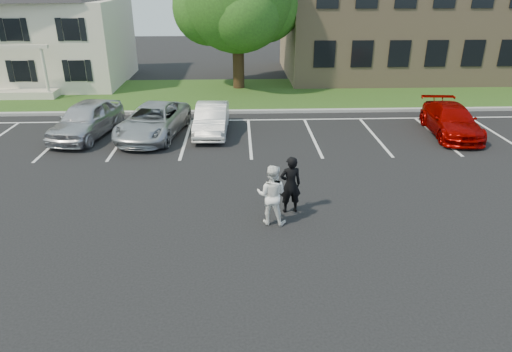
{
  "coord_description": "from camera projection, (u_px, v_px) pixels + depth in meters",
  "views": [
    {
      "loc": [
        -0.48,
        -11.12,
        6.61
      ],
      "look_at": [
        0.0,
        1.0,
        1.25
      ],
      "focal_mm": 32.0,
      "sensor_mm": 36.0,
      "label": 1
    }
  ],
  "objects": [
    {
      "name": "ground_plane",
      "position": [
        257.0,
        231.0,
        12.85
      ],
      "size": [
        90.0,
        90.0,
        0.0
      ],
      "primitive_type": "plane",
      "color": "black",
      "rests_on": "ground"
    },
    {
      "name": "grass_strip",
      "position": [
        246.0,
        94.0,
        27.46
      ],
      "size": [
        44.0,
        8.0,
        0.08
      ],
      "primitive_type": "cube",
      "color": "#274017",
      "rests_on": "ground"
    },
    {
      "name": "office_building",
      "position": [
        444.0,
        13.0,
        31.78
      ],
      "size": [
        22.4,
        10.4,
        8.3
      ],
      "color": "#9F8562",
      "rests_on": "ground"
    },
    {
      "name": "man_black_suit",
      "position": [
        290.0,
        185.0,
        13.56
      ],
      "size": [
        0.71,
        0.52,
        1.79
      ],
      "primitive_type": "imported",
      "rotation": [
        0.0,
        0.0,
        3.29
      ],
      "color": "black",
      "rests_on": "ground"
    },
    {
      "name": "house",
      "position": [
        41.0,
        22.0,
        29.08
      ],
      "size": [
        10.3,
        9.22,
        7.6
      ],
      "color": "beige",
      "rests_on": "ground"
    },
    {
      "name": "man_white_shirt",
      "position": [
        272.0,
        195.0,
        12.93
      ],
      "size": [
        1.02,
        0.88,
        1.79
      ],
      "primitive_type": "imported",
      "rotation": [
        0.0,
        0.0,
        2.88
      ],
      "color": "white",
      "rests_on": "ground"
    },
    {
      "name": "car_red_compact",
      "position": [
        451.0,
        120.0,
        20.35
      ],
      "size": [
        2.23,
        4.66,
        1.31
      ],
      "primitive_type": "imported",
      "rotation": [
        0.0,
        0.0,
        -0.09
      ],
      "color": "#8D0200",
      "rests_on": "ground"
    },
    {
      "name": "car_silver_minivan",
      "position": [
        153.0,
        121.0,
        20.14
      ],
      "size": [
        3.13,
        5.32,
        1.39
      ],
      "primitive_type": "imported",
      "rotation": [
        0.0,
        0.0,
        -0.17
      ],
      "color": "#ADB0B4",
      "rests_on": "ground"
    },
    {
      "name": "car_silver_west",
      "position": [
        86.0,
        119.0,
        20.09
      ],
      "size": [
        2.71,
        4.84,
        1.56
      ],
      "primitive_type": "imported",
      "rotation": [
        0.0,
        0.0,
        -0.2
      ],
      "color": "silver",
      "rests_on": "ground"
    },
    {
      "name": "curb",
      "position": [
        248.0,
        111.0,
        23.79
      ],
      "size": [
        40.0,
        0.3,
        0.15
      ],
      "primitive_type": "cube",
      "color": "gray",
      "rests_on": "ground"
    },
    {
      "name": "stall_lines",
      "position": [
        279.0,
        131.0,
        21.08
      ],
      "size": [
        34.0,
        5.36,
        0.01
      ],
      "color": "silver",
      "rests_on": "ground"
    },
    {
      "name": "car_white_sedan",
      "position": [
        212.0,
        119.0,
        20.54
      ],
      "size": [
        1.5,
        4.01,
        1.31
      ],
      "primitive_type": "imported",
      "rotation": [
        0.0,
        0.0,
        -0.03
      ],
      "color": "silver",
      "rests_on": "ground"
    }
  ]
}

